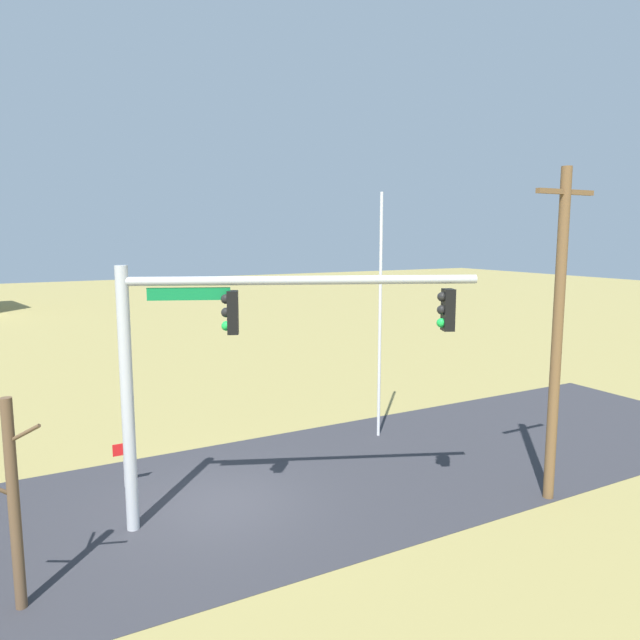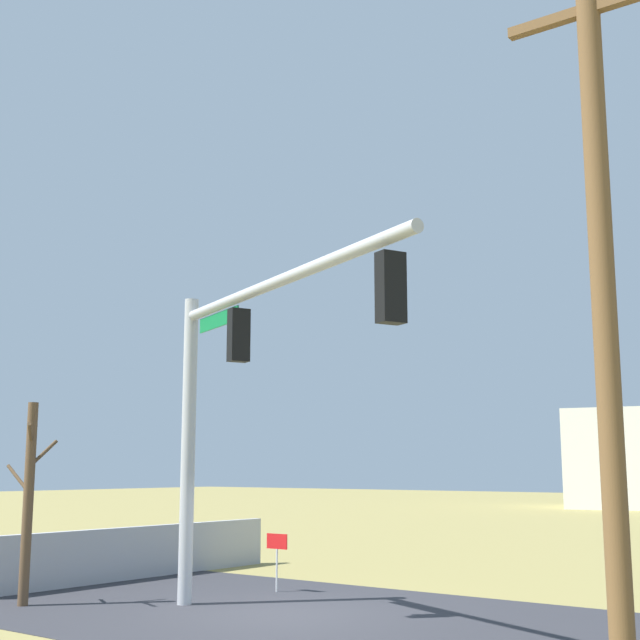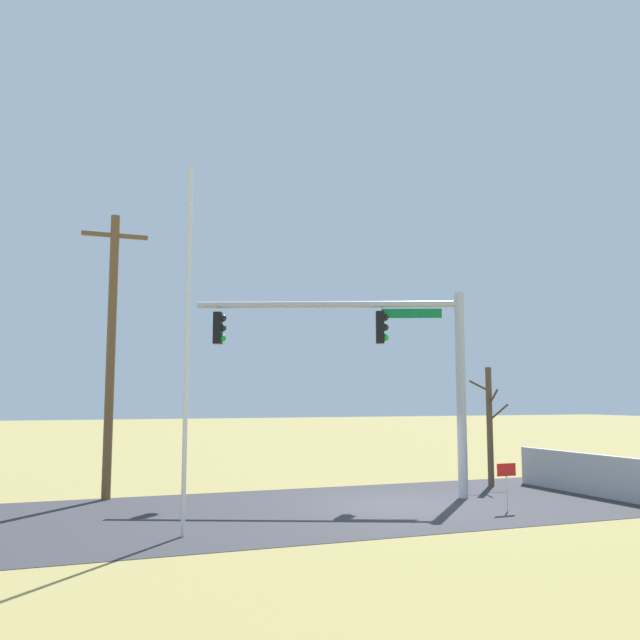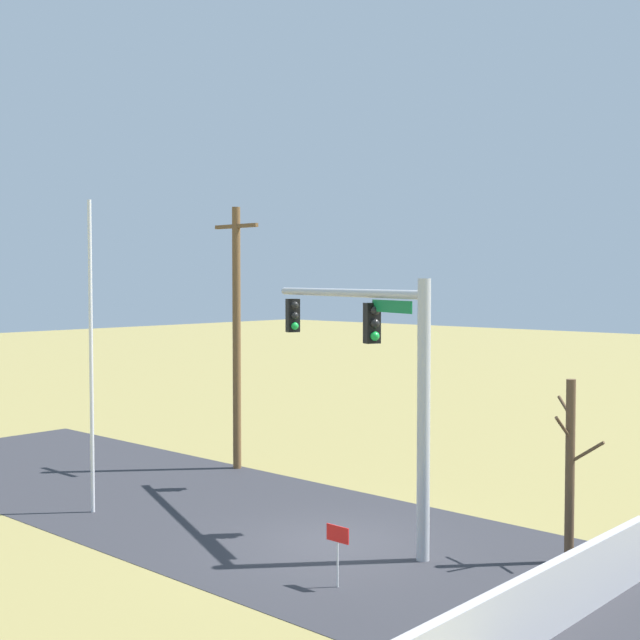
{
  "view_description": "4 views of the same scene",
  "coord_description": "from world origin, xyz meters",
  "px_view_note": "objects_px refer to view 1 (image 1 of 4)",
  "views": [
    {
      "loc": [
        4.62,
        13.52,
        6.67
      ],
      "look_at": [
        -1.93,
        1.56,
        4.71
      ],
      "focal_mm": 33.16,
      "sensor_mm": 36.0,
      "label": 1
    },
    {
      "loc": [
        -10.56,
        12.86,
        2.62
      ],
      "look_at": [
        -2.17,
        1.83,
        4.95
      ],
      "focal_mm": 49.47,
      "sensor_mm": 36.0,
      "label": 2
    },
    {
      "loc": [
        -8.86,
        -16.96,
        2.88
      ],
      "look_at": [
        -1.55,
        1.94,
        5.21
      ],
      "focal_mm": 38.23,
      "sensor_mm": 36.0,
      "label": 3
    },
    {
      "loc": [
        12.91,
        -14.57,
        5.99
      ],
      "look_at": [
        -1.87,
        1.59,
        4.98
      ],
      "focal_mm": 48.42,
      "sensor_mm": 36.0,
      "label": 4
    }
  ],
  "objects_px": {
    "bare_tree": "(13,502)",
    "flagpole": "(380,317)",
    "utility_pole": "(557,332)",
    "open_sign": "(124,455)",
    "signal_mast": "(230,343)"
  },
  "relations": [
    {
      "from": "flagpole",
      "to": "signal_mast",
      "type": "bearing_deg",
      "value": 28.6
    },
    {
      "from": "bare_tree",
      "to": "open_sign",
      "type": "bearing_deg",
      "value": -120.79
    },
    {
      "from": "flagpole",
      "to": "utility_pole",
      "type": "relative_size",
      "value": 0.97
    },
    {
      "from": "utility_pole",
      "to": "open_sign",
      "type": "xyz_separation_m",
      "value": [
        9.4,
        -5.86,
        -3.41
      ]
    },
    {
      "from": "flagpole",
      "to": "open_sign",
      "type": "xyz_separation_m",
      "value": [
        8.26,
        0.17,
        -3.11
      ]
    },
    {
      "from": "bare_tree",
      "to": "open_sign",
      "type": "height_order",
      "value": "bare_tree"
    },
    {
      "from": "signal_mast",
      "to": "utility_pole",
      "type": "bearing_deg",
      "value": 161.65
    },
    {
      "from": "signal_mast",
      "to": "flagpole",
      "type": "relative_size",
      "value": 0.92
    },
    {
      "from": "utility_pole",
      "to": "bare_tree",
      "type": "bearing_deg",
      "value": -6.75
    },
    {
      "from": "signal_mast",
      "to": "open_sign",
      "type": "bearing_deg",
      "value": -61.52
    },
    {
      "from": "bare_tree",
      "to": "flagpole",
      "type": "bearing_deg",
      "value": -157.11
    },
    {
      "from": "flagpole",
      "to": "bare_tree",
      "type": "xyz_separation_m",
      "value": [
        10.91,
        4.61,
        -2.0
      ]
    },
    {
      "from": "flagpole",
      "to": "open_sign",
      "type": "distance_m",
      "value": 8.83
    },
    {
      "from": "bare_tree",
      "to": "signal_mast",
      "type": "bearing_deg",
      "value": -166.25
    },
    {
      "from": "utility_pole",
      "to": "flagpole",
      "type": "bearing_deg",
      "value": -79.29
    }
  ]
}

